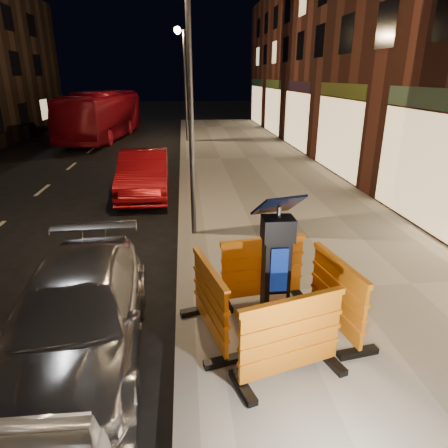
{
  "coord_description": "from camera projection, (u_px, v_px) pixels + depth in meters",
  "views": [
    {
      "loc": [
        0.09,
        -6.25,
        3.82
      ],
      "look_at": [
        0.8,
        1.0,
        1.1
      ],
      "focal_mm": 32.0,
      "sensor_mm": 36.0,
      "label": 1
    }
  ],
  "objects": [
    {
      "name": "street_lamp_mid",
      "position": [
        191.0,
        107.0,
        8.87
      ],
      "size": [
        0.12,
        0.12,
        6.0
      ],
      "primitive_type": "cylinder",
      "color": "#3F3F44",
      "rests_on": "sidewalk"
    },
    {
      "name": "sidewalk",
      "position": [
        347.0,
        290.0,
        7.4
      ],
      "size": [
        6.0,
        60.0,
        0.15
      ],
      "primitive_type": "cube",
      "color": "gray",
      "rests_on": "ground"
    },
    {
      "name": "bus_doubledecker",
      "position": [
        105.0,
        139.0,
        25.64
      ],
      "size": [
        3.66,
        10.69,
        2.92
      ],
      "primitive_type": "imported",
      "rotation": [
        0.0,
        0.0,
        -0.12
      ],
      "color": "maroon",
      "rests_on": "ground"
    },
    {
      "name": "parking_kiosk",
      "position": [
        276.0,
        271.0,
        5.72
      ],
      "size": [
        0.77,
        0.77,
        2.07
      ],
      "primitive_type": "cube",
      "rotation": [
        0.0,
        0.0,
        0.21
      ],
      "color": "black",
      "rests_on": "sidewalk"
    },
    {
      "name": "barrier_back",
      "position": [
        262.0,
        270.0,
        6.76
      ],
      "size": [
        1.56,
        0.83,
        1.15
      ],
      "primitive_type": "cube",
      "rotation": [
        0.0,
        0.0,
        0.16
      ],
      "color": "orange",
      "rests_on": "sidewalk"
    },
    {
      "name": "barrier_bldgside",
      "position": [
        337.0,
        296.0,
        5.96
      ],
      "size": [
        0.86,
        1.56,
        1.15
      ],
      "primitive_type": "cube",
      "rotation": [
        0.0,
        0.0,
        1.74
      ],
      "color": "orange",
      "rests_on": "sidewalk"
    },
    {
      "name": "car_red",
      "position": [
        146.0,
        195.0,
        13.6
      ],
      "size": [
        1.69,
        4.51,
        1.47
      ],
      "primitive_type": "imported",
      "rotation": [
        0.0,
        0.0,
        0.03
      ],
      "color": "maroon",
      "rests_on": "ground"
    },
    {
      "name": "barrier_kerbside",
      "position": [
        210.0,
        302.0,
        5.79
      ],
      "size": [
        0.95,
        1.58,
        1.15
      ],
      "primitive_type": "cube",
      "rotation": [
        0.0,
        0.0,
        1.81
      ],
      "color": "orange",
      "rests_on": "sidewalk"
    },
    {
      "name": "car_silver",
      "position": [
        82.0,
        355.0,
        5.81
      ],
      "size": [
        2.08,
        4.6,
        1.31
      ],
      "primitive_type": "imported",
      "rotation": [
        0.0,
        0.0,
        0.06
      ],
      "color": "#B5B5BA",
      "rests_on": "ground"
    },
    {
      "name": "ground_plane",
      "position": [
        185.0,
        302.0,
        7.16
      ],
      "size": [
        120.0,
        120.0,
        0.0
      ],
      "primitive_type": "plane",
      "color": "black",
      "rests_on": "ground"
    },
    {
      "name": "barrier_front",
      "position": [
        291.0,
        339.0,
        4.99
      ],
      "size": [
        1.59,
        1.01,
        1.15
      ],
      "primitive_type": "cube",
      "rotation": [
        0.0,
        0.0,
        0.29
      ],
      "color": "orange",
      "rests_on": "sidewalk"
    },
    {
      "name": "street_lamp_far",
      "position": [
        185.0,
        88.0,
        22.86
      ],
      "size": [
        0.12,
        0.12,
        6.0
      ],
      "primitive_type": "cylinder",
      "color": "#3F3F44",
      "rests_on": "sidewalk"
    },
    {
      "name": "kerb",
      "position": [
        185.0,
        299.0,
        7.13
      ],
      "size": [
        0.3,
        60.0,
        0.15
      ],
      "primitive_type": "cube",
      "color": "slate",
      "rests_on": "ground"
    }
  ]
}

